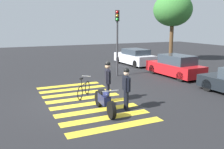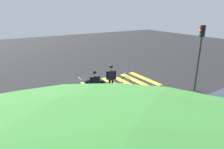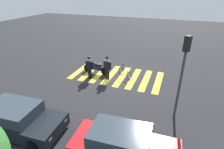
{
  "view_description": "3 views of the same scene",
  "coord_description": "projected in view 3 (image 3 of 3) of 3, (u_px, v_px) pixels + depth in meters",
  "views": [
    {
      "loc": [
        10.14,
        -3.38,
        3.39
      ],
      "look_at": [
        -0.15,
        1.32,
        1.08
      ],
      "focal_mm": 39.35,
      "sensor_mm": 36.0,
      "label": 1
    },
    {
      "loc": [
        6.78,
        11.21,
        5.21
      ],
      "look_at": [
        0.25,
        0.65,
        1.1
      ],
      "focal_mm": 31.66,
      "sensor_mm": 36.0,
      "label": 2
    },
    {
      "loc": [
        -4.0,
        11.94,
        6.13
      ],
      "look_at": [
        -0.11,
        1.35,
        0.71
      ],
      "focal_mm": 29.05,
      "sensor_mm": 36.0,
      "label": 3
    }
  ],
  "objects": [
    {
      "name": "officer_on_foot",
      "position": [
        89.0,
        66.0,
        13.2
      ],
      "size": [
        0.65,
        0.28,
        1.72
      ],
      "color": "black",
      "rests_on": "ground_plane"
    },
    {
      "name": "leaning_bicycle",
      "position": [
        125.0,
        73.0,
        13.56
      ],
      "size": [
        1.35,
        1.05,
        0.98
      ],
      "color": "black",
      "rests_on": "ground_plane"
    },
    {
      "name": "officer_by_motorcycle",
      "position": [
        107.0,
        66.0,
        12.96
      ],
      "size": [
        0.66,
        0.33,
        1.83
      ],
      "color": "black",
      "rests_on": "ground_plane"
    },
    {
      "name": "car_black_suv",
      "position": [
        17.0,
        118.0,
        8.44
      ],
      "size": [
        4.4,
        2.13,
        1.33
      ],
      "color": "black",
      "rests_on": "ground_plane"
    },
    {
      "name": "car_red_convertible",
      "position": [
        123.0,
        146.0,
        6.89
      ],
      "size": [
        4.19,
        1.9,
        1.44
      ],
      "color": "black",
      "rests_on": "ground_plane"
    },
    {
      "name": "ground_plane",
      "position": [
        117.0,
        76.0,
        14.0
      ],
      "size": [
        60.0,
        60.0,
        0.0
      ],
      "primitive_type": "plane",
      "color": "#232326"
    },
    {
      "name": "crosswalk_stripes",
      "position": [
        117.0,
        75.0,
        14.0
      ],
      "size": [
        6.75,
        3.52,
        0.01
      ],
      "color": "yellow",
      "rests_on": "ground_plane"
    },
    {
      "name": "traffic_light_pole",
      "position": [
        183.0,
        66.0,
        8.3
      ],
      "size": [
        0.35,
        0.33,
        4.29
      ],
      "color": "#38383D",
      "rests_on": "ground_plane"
    },
    {
      "name": "police_motorcycle",
      "position": [
        96.0,
        68.0,
        14.16
      ],
      "size": [
        2.2,
        0.62,
        1.05
      ],
      "color": "black",
      "rests_on": "ground_plane"
    }
  ]
}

